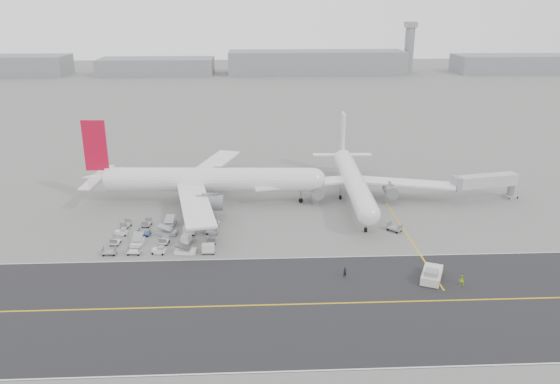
{
  "coord_description": "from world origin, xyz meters",
  "views": [
    {
      "loc": [
        0.32,
        -90.14,
        43.42
      ],
      "look_at": [
        5.18,
        12.0,
        7.58
      ],
      "focal_mm": 35.0,
      "sensor_mm": 36.0,
      "label": 1
    }
  ],
  "objects_px": {
    "jet_bridge": "(486,182)",
    "airliner_b": "(353,180)",
    "control_tower": "(409,46)",
    "pushback_tug": "(432,275)",
    "airliner_a": "(204,179)",
    "ground_crew_b": "(461,280)",
    "ground_crew_a": "(345,272)"
  },
  "relations": [
    {
      "from": "airliner_b",
      "to": "pushback_tug",
      "type": "bearing_deg",
      "value": -78.94
    },
    {
      "from": "pushback_tug",
      "to": "ground_crew_a",
      "type": "height_order",
      "value": "pushback_tug"
    },
    {
      "from": "jet_bridge",
      "to": "airliner_b",
      "type": "bearing_deg",
      "value": 165.05
    },
    {
      "from": "airliner_a",
      "to": "ground_crew_a",
      "type": "xyz_separation_m",
      "value": [
        26.25,
        -37.09,
        -4.58
      ]
    },
    {
      "from": "ground_crew_b",
      "to": "pushback_tug",
      "type": "bearing_deg",
      "value": -25.15
    },
    {
      "from": "jet_bridge",
      "to": "ground_crew_b",
      "type": "bearing_deg",
      "value": -128.18
    },
    {
      "from": "airliner_a",
      "to": "pushback_tug",
      "type": "relative_size",
      "value": 6.88
    },
    {
      "from": "airliner_a",
      "to": "airliner_b",
      "type": "height_order",
      "value": "airliner_a"
    },
    {
      "from": "pushback_tug",
      "to": "airliner_a",
      "type": "bearing_deg",
      "value": 160.4
    },
    {
      "from": "airliner_a",
      "to": "airliner_b",
      "type": "bearing_deg",
      "value": -86.41
    },
    {
      "from": "airliner_a",
      "to": "jet_bridge",
      "type": "bearing_deg",
      "value": -88.22
    },
    {
      "from": "pushback_tug",
      "to": "control_tower",
      "type": "bearing_deg",
      "value": 99.84
    },
    {
      "from": "jet_bridge",
      "to": "ground_crew_a",
      "type": "distance_m",
      "value": 52.13
    },
    {
      "from": "airliner_a",
      "to": "ground_crew_b",
      "type": "height_order",
      "value": "airliner_a"
    },
    {
      "from": "airliner_a",
      "to": "ground_crew_a",
      "type": "relative_size",
      "value": 30.58
    },
    {
      "from": "control_tower",
      "to": "airliner_b",
      "type": "relative_size",
      "value": 0.66
    },
    {
      "from": "airliner_b",
      "to": "jet_bridge",
      "type": "distance_m",
      "value": 30.3
    },
    {
      "from": "control_tower",
      "to": "pushback_tug",
      "type": "bearing_deg",
      "value": -104.4
    },
    {
      "from": "airliner_b",
      "to": "pushback_tug",
      "type": "height_order",
      "value": "airliner_b"
    },
    {
      "from": "control_tower",
      "to": "airliner_a",
      "type": "distance_m",
      "value": 262.65
    },
    {
      "from": "airliner_a",
      "to": "airliner_b",
      "type": "relative_size",
      "value": 1.17
    },
    {
      "from": "control_tower",
      "to": "ground_crew_a",
      "type": "bearing_deg",
      "value": -107.2
    },
    {
      "from": "control_tower",
      "to": "airliner_a",
      "type": "bearing_deg",
      "value": -115.09
    },
    {
      "from": "jet_bridge",
      "to": "ground_crew_b",
      "type": "xyz_separation_m",
      "value": [
        -19.69,
        -39.27,
        -3.4
      ]
    },
    {
      "from": "control_tower",
      "to": "jet_bridge",
      "type": "distance_m",
      "value": 244.09
    },
    {
      "from": "airliner_a",
      "to": "airliner_b",
      "type": "distance_m",
      "value": 33.99
    },
    {
      "from": "airliner_a",
      "to": "pushback_tug",
      "type": "height_order",
      "value": "airliner_a"
    },
    {
      "from": "control_tower",
      "to": "ground_crew_b",
      "type": "distance_m",
      "value": 286.78
    },
    {
      "from": "control_tower",
      "to": "jet_bridge",
      "type": "height_order",
      "value": "control_tower"
    },
    {
      "from": "airliner_a",
      "to": "ground_crew_a",
      "type": "bearing_deg",
      "value": -141.54
    },
    {
      "from": "jet_bridge",
      "to": "ground_crew_a",
      "type": "xyz_separation_m",
      "value": [
        -37.98,
        -35.54,
        -3.44
      ]
    },
    {
      "from": "ground_crew_b",
      "to": "control_tower",
      "type": "bearing_deg",
      "value": -102.21
    }
  ]
}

